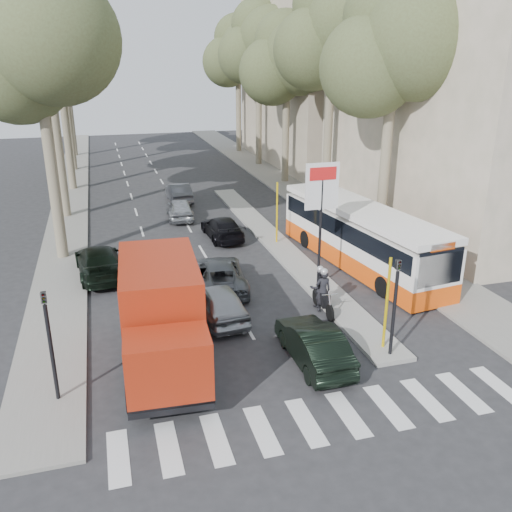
{
  "coord_description": "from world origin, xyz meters",
  "views": [
    {
      "loc": [
        -5.73,
        -15.9,
        9.75
      ],
      "look_at": [
        0.43,
        5.37,
        1.6
      ],
      "focal_mm": 38.0,
      "sensor_mm": 36.0,
      "label": 1
    }
  ],
  "objects_px": {
    "silver_hatchback": "(218,301)",
    "red_truck": "(162,315)",
    "motorcycle": "(321,290)",
    "city_bus": "(360,235)",
    "dark_hatchback": "(314,344)"
  },
  "relations": [
    {
      "from": "motorcycle",
      "to": "city_bus",
      "type": "bearing_deg",
      "value": 50.28
    },
    {
      "from": "silver_hatchback",
      "to": "city_bus",
      "type": "distance_m",
      "value": 8.86
    },
    {
      "from": "dark_hatchback",
      "to": "red_truck",
      "type": "bearing_deg",
      "value": -14.46
    },
    {
      "from": "city_bus",
      "to": "motorcycle",
      "type": "bearing_deg",
      "value": -138.8
    },
    {
      "from": "dark_hatchback",
      "to": "red_truck",
      "type": "relative_size",
      "value": 0.62
    },
    {
      "from": "silver_hatchback",
      "to": "red_truck",
      "type": "bearing_deg",
      "value": 45.25
    },
    {
      "from": "red_truck",
      "to": "motorcycle",
      "type": "bearing_deg",
      "value": 23.42
    },
    {
      "from": "silver_hatchback",
      "to": "motorcycle",
      "type": "bearing_deg",
      "value": 168.97
    },
    {
      "from": "motorcycle",
      "to": "red_truck",
      "type": "bearing_deg",
      "value": -157.74
    },
    {
      "from": "red_truck",
      "to": "city_bus",
      "type": "distance_m",
      "value": 12.4
    },
    {
      "from": "red_truck",
      "to": "motorcycle",
      "type": "distance_m",
      "value": 7.16
    },
    {
      "from": "silver_hatchback",
      "to": "city_bus",
      "type": "relative_size",
      "value": 0.35
    },
    {
      "from": "dark_hatchback",
      "to": "city_bus",
      "type": "bearing_deg",
      "value": -125.52
    },
    {
      "from": "silver_hatchback",
      "to": "dark_hatchback",
      "type": "bearing_deg",
      "value": 115.48
    },
    {
      "from": "dark_hatchback",
      "to": "city_bus",
      "type": "relative_size",
      "value": 0.36
    }
  ]
}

